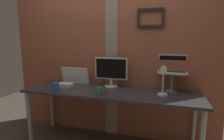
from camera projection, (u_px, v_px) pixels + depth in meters
brick_wall_back at (110, 47)px, 2.57m from camera, size 3.04×0.16×2.59m
desk at (110, 96)px, 2.30m from camera, size 2.23×0.62×0.76m
monitor at (111, 70)px, 2.44m from camera, size 0.45×0.18×0.40m
laptop_stand at (172, 79)px, 2.23m from camera, size 0.28×0.22×0.24m
laptop at (172, 67)px, 2.27m from camera, size 0.35×0.28×0.22m
whiteboard_panel at (75, 75)px, 2.63m from camera, size 0.42×0.06×0.24m
desk_lamp at (163, 78)px, 2.02m from camera, size 0.12×0.20×0.35m
pen_cup at (56, 87)px, 2.26m from camera, size 0.09×0.09×0.17m
coffee_mug at (99, 91)px, 2.10m from camera, size 0.12×0.08×0.09m
paper_clutter_stack at (65, 85)px, 2.46m from camera, size 0.21×0.15×0.05m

